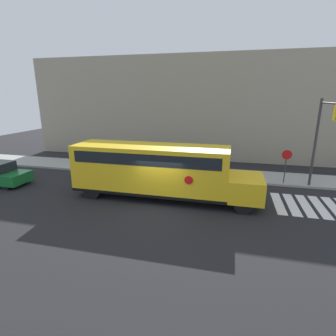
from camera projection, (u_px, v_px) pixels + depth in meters
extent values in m
plane|color=black|center=(160.00, 206.00, 14.25)|extent=(60.00, 60.00, 0.00)
cube|color=#9E9E99|center=(182.00, 172.00, 20.31)|extent=(44.00, 3.00, 0.15)
cube|color=#9E937F|center=(196.00, 108.00, 25.15)|extent=(32.00, 4.00, 9.31)
cube|color=white|center=(278.00, 203.00, 14.65)|extent=(0.50, 3.20, 0.01)
cube|color=white|center=(292.00, 204.00, 14.49)|extent=(0.50, 3.20, 0.01)
cube|color=white|center=(306.00, 205.00, 14.33)|extent=(0.50, 3.20, 0.01)
cube|color=white|center=(320.00, 207.00, 14.16)|extent=(0.50, 3.20, 0.01)
cube|color=white|center=(334.00, 208.00, 14.00)|extent=(0.50, 3.20, 0.01)
cube|color=yellow|center=(151.00, 168.00, 15.11)|extent=(8.86, 2.50, 2.63)
cube|color=yellow|center=(246.00, 187.00, 14.06)|extent=(1.81, 2.50, 1.20)
cube|color=black|center=(151.00, 188.00, 15.44)|extent=(8.86, 2.54, 0.16)
cube|color=black|center=(151.00, 155.00, 14.90)|extent=(8.15, 2.53, 0.64)
cylinder|color=red|center=(189.00, 180.00, 13.37)|extent=(0.44, 0.02, 0.44)
cylinder|color=black|center=(243.00, 190.00, 15.24)|extent=(1.00, 0.30, 1.00)
cylinder|color=black|center=(244.00, 204.00, 13.22)|extent=(1.00, 0.30, 1.00)
cylinder|color=black|center=(109.00, 179.00, 17.21)|extent=(1.00, 0.30, 1.00)
cylinder|color=black|center=(92.00, 190.00, 15.19)|extent=(1.00, 0.30, 1.00)
cylinder|color=black|center=(24.00, 178.00, 18.09)|extent=(0.64, 0.22, 0.64)
cylinder|color=black|center=(6.00, 185.00, 16.64)|extent=(0.64, 0.22, 0.64)
cylinder|color=#38383A|center=(285.00, 170.00, 17.31)|extent=(0.07, 0.07, 2.12)
cylinder|color=red|center=(287.00, 155.00, 16.99)|extent=(0.63, 0.03, 0.63)
cylinder|color=#38383A|center=(315.00, 145.00, 16.42)|extent=(0.16, 0.16, 5.66)
cylinder|color=#38383A|center=(330.00, 103.00, 14.37)|extent=(0.10, 2.90, 0.10)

